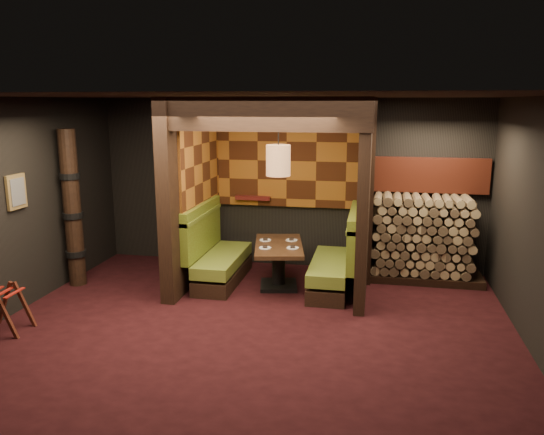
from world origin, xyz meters
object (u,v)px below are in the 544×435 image
Objects in this scene: booth_bench_left at (216,257)px; totem_column at (72,210)px; dining_table at (279,259)px; luggage_rack at (5,307)px; pendant_lamp at (278,160)px; booth_bench_right at (337,264)px; firewood_stack at (427,239)px.

totem_column is at bearing -165.25° from booth_bench_left.
luggage_rack is at bearing -143.76° from dining_table.
luggage_rack is (-3.02, -2.21, -0.14)m from dining_table.
booth_bench_right is at bearing 8.84° from pendant_lamp.
booth_bench_left is 1.14× the size of dining_table.
pendant_lamp is 1.81× the size of luggage_rack.
totem_column is 5.50m from firewood_stack.
booth_bench_right is 1.79m from pendant_lamp.
dining_table is 0.58× the size of totem_column.
booth_bench_left is at bearing 48.89° from luggage_rack.
booth_bench_left is 2.30m from totem_column.
dining_table reaches higher than luggage_rack.
totem_column is at bearing -171.51° from dining_table.
booth_bench_left reaches higher than luggage_rack.
dining_table is (-0.88, -0.09, 0.05)m from booth_bench_right.
firewood_stack is (2.23, 0.84, -1.27)m from pendant_lamp.
pendant_lamp reaches higher than booth_bench_left.
dining_table is at bearing -174.36° from booth_bench_right.
booth_bench_right is 0.92× the size of firewood_stack.
booth_bench_right is 4.10m from totem_column.
dining_table is 3.75m from luggage_rack.
booth_bench_left is at bearing 175.09° from dining_table.
dining_table is 2.38m from firewood_stack.
booth_bench_left is 1.02m from dining_table.
dining_table is 3.22m from totem_column.
booth_bench_right is at bearing -152.65° from firewood_stack.
pendant_lamp reaches higher than dining_table.
firewood_stack is (2.23, 0.79, 0.23)m from dining_table.
luggage_rack is (-3.90, -2.30, -0.09)m from booth_bench_right.
booth_bench_right is 1.14× the size of dining_table.
pendant_lamp reaches higher than booth_bench_right.
totem_column reaches higher than luggage_rack.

